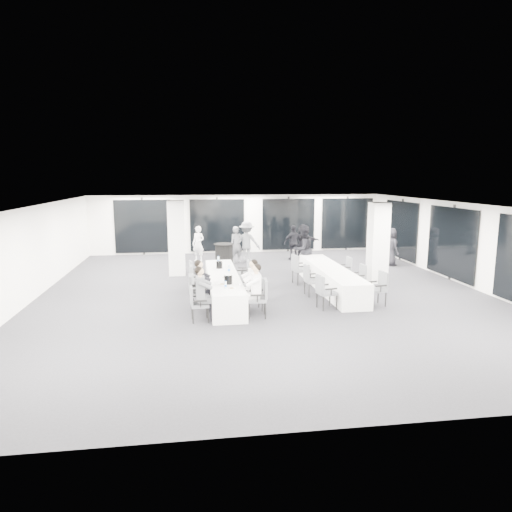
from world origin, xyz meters
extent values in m
cube|color=#232429|center=(0.00, 0.00, -0.01)|extent=(14.00, 16.00, 0.02)
cube|color=white|center=(0.00, 0.00, 2.81)|extent=(14.00, 16.00, 0.02)
cube|color=white|center=(-7.01, 0.00, 1.40)|extent=(0.02, 16.00, 2.80)
cube|color=white|center=(7.01, 0.00, 1.40)|extent=(0.02, 16.00, 2.80)
cube|color=white|center=(0.00, 8.01, 1.40)|extent=(14.00, 0.02, 2.80)
cube|color=white|center=(0.00, -8.01, 1.40)|extent=(14.00, 0.02, 2.80)
cube|color=black|center=(0.00, 7.94, 1.35)|extent=(13.60, 0.06, 2.50)
cube|color=black|center=(6.94, 1.00, 1.35)|extent=(0.06, 14.00, 2.50)
cube|color=white|center=(-2.80, 3.20, 1.40)|extent=(0.60, 0.60, 2.80)
cube|color=white|center=(4.20, 1.00, 1.40)|extent=(0.60, 0.60, 2.80)
cube|color=silver|center=(-1.31, -0.50, 0.38)|extent=(0.90, 5.00, 0.75)
cube|color=silver|center=(2.24, 0.11, 0.38)|extent=(0.90, 5.00, 0.75)
cylinder|color=black|center=(-1.00, 3.57, 0.54)|extent=(0.69, 0.69, 1.08)
cylinder|color=black|center=(-1.00, 3.57, 1.08)|extent=(0.79, 0.79, 0.02)
cube|color=#4D5054|center=(-2.06, -2.58, 0.43)|extent=(0.47, 0.49, 0.08)
cube|color=#4D5054|center=(-2.28, -2.59, 0.69)|extent=(0.08, 0.45, 0.44)
cylinder|color=black|center=(-2.27, -2.39, 0.20)|extent=(0.03, 0.03, 0.40)
cylinder|color=black|center=(-2.25, -2.78, 0.20)|extent=(0.03, 0.03, 0.40)
cylinder|color=black|center=(-1.88, -2.37, 0.20)|extent=(0.03, 0.03, 0.40)
cylinder|color=black|center=(-1.86, -2.76, 0.20)|extent=(0.03, 0.03, 0.40)
cube|color=black|center=(-2.08, -2.33, 0.60)|extent=(0.33, 0.06, 0.04)
cube|color=black|center=(-2.05, -2.82, 0.60)|extent=(0.33, 0.06, 0.04)
cube|color=#4D5054|center=(-2.06, -1.67, 0.49)|extent=(0.52, 0.54, 0.09)
cube|color=#4D5054|center=(-2.30, -1.68, 0.78)|extent=(0.08, 0.50, 0.50)
cylinder|color=black|center=(-2.29, -1.46, 0.22)|extent=(0.04, 0.04, 0.45)
cylinder|color=black|center=(-2.27, -1.90, 0.22)|extent=(0.04, 0.04, 0.45)
cylinder|color=black|center=(-1.86, -1.45, 0.22)|extent=(0.04, 0.04, 0.45)
cylinder|color=black|center=(-1.84, -1.88, 0.22)|extent=(0.04, 0.04, 0.45)
cube|color=black|center=(-2.07, -1.40, 0.67)|extent=(0.37, 0.06, 0.04)
cube|color=black|center=(-2.05, -1.94, 0.67)|extent=(0.37, 0.06, 0.04)
cube|color=#4D5054|center=(-2.06, -0.92, 0.41)|extent=(0.48, 0.49, 0.07)
cube|color=#4D5054|center=(-2.26, -0.89, 0.65)|extent=(0.11, 0.42, 0.42)
cylinder|color=black|center=(-2.22, -0.72, 0.19)|extent=(0.03, 0.03, 0.37)
cylinder|color=black|center=(-2.27, -1.08, 0.19)|extent=(0.03, 0.03, 0.37)
cylinder|color=black|center=(-1.86, -0.77, 0.19)|extent=(0.03, 0.03, 0.37)
cylinder|color=black|center=(-1.91, -1.13, 0.19)|extent=(0.03, 0.03, 0.37)
cube|color=black|center=(-2.03, -0.70, 0.56)|extent=(0.31, 0.08, 0.04)
cube|color=black|center=(-2.10, -1.15, 0.56)|extent=(0.31, 0.08, 0.04)
cube|color=#4D5054|center=(-2.06, 0.16, 0.45)|extent=(0.46, 0.48, 0.08)
cube|color=#4D5054|center=(-2.28, 0.16, 0.71)|extent=(0.06, 0.46, 0.46)
cylinder|color=black|center=(-2.26, 0.36, 0.20)|extent=(0.04, 0.04, 0.41)
cylinder|color=black|center=(-2.26, -0.04, 0.20)|extent=(0.04, 0.04, 0.41)
cylinder|color=black|center=(-1.87, 0.36, 0.20)|extent=(0.04, 0.04, 0.41)
cylinder|color=black|center=(-1.87, -0.04, 0.20)|extent=(0.04, 0.04, 0.41)
cube|color=black|center=(-2.06, 0.41, 0.61)|extent=(0.34, 0.04, 0.04)
cube|color=black|center=(-2.06, -0.09, 0.61)|extent=(0.34, 0.04, 0.04)
cube|color=#4D5054|center=(-2.06, 0.97, 0.44)|extent=(0.53, 0.54, 0.08)
cube|color=#4D5054|center=(-2.28, 0.93, 0.71)|extent=(0.14, 0.45, 0.45)
cylinder|color=black|center=(-2.29, 1.13, 0.20)|extent=(0.04, 0.04, 0.40)
cylinder|color=black|center=(-2.22, 0.74, 0.20)|extent=(0.04, 0.04, 0.40)
cylinder|color=black|center=(-1.91, 1.20, 0.20)|extent=(0.04, 0.04, 0.40)
cylinder|color=black|center=(-1.84, 0.81, 0.20)|extent=(0.04, 0.04, 0.40)
cube|color=black|center=(-2.11, 1.21, 0.61)|extent=(0.33, 0.10, 0.04)
cube|color=black|center=(-2.02, 0.73, 0.61)|extent=(0.33, 0.10, 0.04)
cube|color=#4D5054|center=(-0.56, -2.43, 0.48)|extent=(0.54, 0.56, 0.09)
cube|color=#4D5054|center=(-0.33, -2.45, 0.77)|extent=(0.11, 0.49, 0.49)
cylinder|color=black|center=(-0.37, -2.66, 0.22)|extent=(0.04, 0.04, 0.44)
cylinder|color=black|center=(-0.33, -2.24, 0.22)|extent=(0.04, 0.04, 0.44)
cylinder|color=black|center=(-0.80, -2.62, 0.22)|extent=(0.04, 0.04, 0.44)
cylinder|color=black|center=(-0.76, -2.20, 0.22)|extent=(0.04, 0.04, 0.44)
cube|color=black|center=(-0.59, -2.70, 0.66)|extent=(0.36, 0.08, 0.04)
cube|color=black|center=(-0.54, -2.16, 0.66)|extent=(0.36, 0.08, 0.04)
cube|color=#4D5054|center=(-0.56, -1.80, 0.44)|extent=(0.50, 0.51, 0.08)
cube|color=#4D5054|center=(-0.35, -1.78, 0.71)|extent=(0.10, 0.46, 0.45)
cylinder|color=black|center=(-0.35, -1.98, 0.20)|extent=(0.04, 0.04, 0.40)
cylinder|color=black|center=(-0.39, -1.58, 0.20)|extent=(0.04, 0.04, 0.40)
cylinder|color=black|center=(-0.74, -2.01, 0.20)|extent=(0.04, 0.04, 0.40)
cylinder|color=black|center=(-0.78, -1.62, 0.20)|extent=(0.04, 0.04, 0.40)
cube|color=black|center=(-0.54, -2.04, 0.61)|extent=(0.34, 0.07, 0.04)
cube|color=black|center=(-0.59, -1.55, 0.61)|extent=(0.34, 0.07, 0.04)
cube|color=#4D5054|center=(-0.56, -0.68, 0.43)|extent=(0.51, 0.53, 0.08)
cube|color=#4D5054|center=(-0.36, -0.71, 0.69)|extent=(0.14, 0.44, 0.44)
cylinder|color=black|center=(-0.41, -0.90, 0.20)|extent=(0.03, 0.03, 0.39)
cylinder|color=black|center=(-0.34, -0.52, 0.20)|extent=(0.03, 0.03, 0.39)
cylinder|color=black|center=(-0.79, -0.83, 0.20)|extent=(0.03, 0.03, 0.39)
cylinder|color=black|center=(-0.72, -0.45, 0.20)|extent=(0.03, 0.03, 0.39)
cube|color=black|center=(-0.61, -0.91, 0.59)|extent=(0.33, 0.10, 0.04)
cube|color=black|center=(-0.52, -0.44, 0.59)|extent=(0.33, 0.10, 0.04)
cube|color=#4D5054|center=(-0.56, 0.17, 0.49)|extent=(0.60, 0.62, 0.09)
cube|color=#4D5054|center=(-0.33, 0.22, 0.79)|extent=(0.17, 0.51, 0.50)
cylinder|color=black|center=(-0.30, 0.00, 0.22)|extent=(0.04, 0.04, 0.45)
cylinder|color=black|center=(-0.40, 0.43, 0.22)|extent=(0.04, 0.04, 0.45)
cylinder|color=black|center=(-0.73, -0.09, 0.22)|extent=(0.04, 0.04, 0.45)
cylinder|color=black|center=(-0.83, 0.34, 0.22)|extent=(0.04, 0.04, 0.45)
cube|color=black|center=(-0.51, -0.10, 0.68)|extent=(0.37, 0.12, 0.04)
cube|color=black|center=(-0.62, 0.44, 0.68)|extent=(0.37, 0.12, 0.04)
cube|color=#4D5054|center=(-0.56, 1.09, 0.42)|extent=(0.50, 0.52, 0.07)
cube|color=#4D5054|center=(-0.36, 1.05, 0.67)|extent=(0.14, 0.43, 0.43)
cylinder|color=black|center=(-0.42, 0.87, 0.19)|extent=(0.03, 0.03, 0.38)
cylinder|color=black|center=(-0.35, 1.24, 0.19)|extent=(0.03, 0.03, 0.38)
cylinder|color=black|center=(-0.78, 0.95, 0.19)|extent=(0.03, 0.03, 0.38)
cylinder|color=black|center=(-0.71, 1.31, 0.19)|extent=(0.03, 0.03, 0.38)
cube|color=black|center=(-0.61, 0.86, 0.58)|extent=(0.32, 0.10, 0.04)
cube|color=black|center=(-0.52, 1.32, 0.58)|extent=(0.32, 0.10, 0.04)
cube|color=#4D5054|center=(1.49, -1.95, 0.46)|extent=(0.55, 0.56, 0.08)
cube|color=#4D5054|center=(1.27, -1.99, 0.73)|extent=(0.14, 0.47, 0.47)
cylinder|color=black|center=(1.26, -1.78, 0.21)|extent=(0.04, 0.04, 0.42)
cylinder|color=black|center=(1.33, -2.19, 0.21)|extent=(0.04, 0.04, 0.42)
cylinder|color=black|center=(1.66, -1.71, 0.21)|extent=(0.04, 0.04, 0.42)
cylinder|color=black|center=(1.73, -2.11, 0.21)|extent=(0.04, 0.04, 0.42)
cube|color=black|center=(1.45, -1.70, 0.63)|extent=(0.35, 0.10, 0.04)
cube|color=black|center=(1.54, -2.20, 0.63)|extent=(0.35, 0.10, 0.04)
cube|color=#4D5054|center=(1.49, -0.49, 0.46)|extent=(0.51, 0.53, 0.08)
cube|color=#4D5054|center=(1.27, -0.51, 0.74)|extent=(0.10, 0.47, 0.47)
cylinder|color=black|center=(1.27, -0.30, 0.21)|extent=(0.04, 0.04, 0.42)
cylinder|color=black|center=(1.31, -0.71, 0.21)|extent=(0.04, 0.04, 0.42)
cylinder|color=black|center=(1.68, -0.27, 0.21)|extent=(0.04, 0.04, 0.42)
cylinder|color=black|center=(1.71, -0.68, 0.21)|extent=(0.04, 0.04, 0.42)
cube|color=black|center=(1.47, -0.23, 0.63)|extent=(0.35, 0.07, 0.04)
cube|color=black|center=(1.51, -0.74, 0.63)|extent=(0.35, 0.07, 0.04)
cube|color=#4D5054|center=(1.49, 1.12, 0.49)|extent=(0.59, 0.61, 0.09)
cube|color=#4D5054|center=(1.26, 1.07, 0.78)|extent=(0.16, 0.50, 0.50)
cylinder|color=black|center=(1.24, 1.29, 0.22)|extent=(0.04, 0.04, 0.44)
cylinder|color=black|center=(1.33, 0.87, 0.22)|extent=(0.04, 0.04, 0.44)
cylinder|color=black|center=(1.66, 1.37, 0.22)|extent=(0.04, 0.04, 0.44)
cylinder|color=black|center=(1.75, 0.95, 0.22)|extent=(0.04, 0.04, 0.44)
cube|color=black|center=(1.44, 1.38, 0.67)|extent=(0.37, 0.12, 0.04)
cube|color=black|center=(1.55, 0.86, 0.67)|extent=(0.37, 0.12, 0.04)
cube|color=#4D5054|center=(2.99, -1.82, 0.46)|extent=(0.54, 0.56, 0.08)
cube|color=#4D5054|center=(3.22, -1.79, 0.74)|extent=(0.13, 0.48, 0.47)
cylinder|color=black|center=(3.23, -1.99, 0.21)|extent=(0.04, 0.04, 0.42)
cylinder|color=black|center=(3.17, -1.59, 0.21)|extent=(0.04, 0.04, 0.42)
cylinder|color=black|center=(2.82, -2.05, 0.21)|extent=(0.04, 0.04, 0.42)
cylinder|color=black|center=(2.76, -1.64, 0.21)|extent=(0.04, 0.04, 0.42)
cube|color=black|center=(3.03, -2.07, 0.64)|extent=(0.35, 0.09, 0.04)
cube|color=black|center=(2.96, -1.56, 0.64)|extent=(0.35, 0.09, 0.04)
cube|color=#4D5054|center=(2.99, -0.27, 0.43)|extent=(0.46, 0.48, 0.08)
cube|color=#4D5054|center=(3.20, -0.25, 0.68)|extent=(0.09, 0.44, 0.43)
cylinder|color=black|center=(3.20, -0.44, 0.19)|extent=(0.03, 0.03, 0.39)
cylinder|color=black|center=(3.17, -0.06, 0.19)|extent=(0.03, 0.03, 0.39)
cylinder|color=black|center=(2.82, -0.47, 0.19)|extent=(0.03, 0.03, 0.39)
cylinder|color=black|center=(2.79, -0.09, 0.19)|extent=(0.03, 0.03, 0.39)
cube|color=black|center=(3.01, -0.50, 0.59)|extent=(0.32, 0.06, 0.04)
cube|color=black|center=(2.98, -0.03, 0.59)|extent=(0.32, 0.06, 0.04)
cube|color=#4D5054|center=(2.99, 1.05, 0.43)|extent=(0.45, 0.47, 0.08)
cube|color=#4D5054|center=(3.20, 1.06, 0.69)|extent=(0.07, 0.44, 0.44)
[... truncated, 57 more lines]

